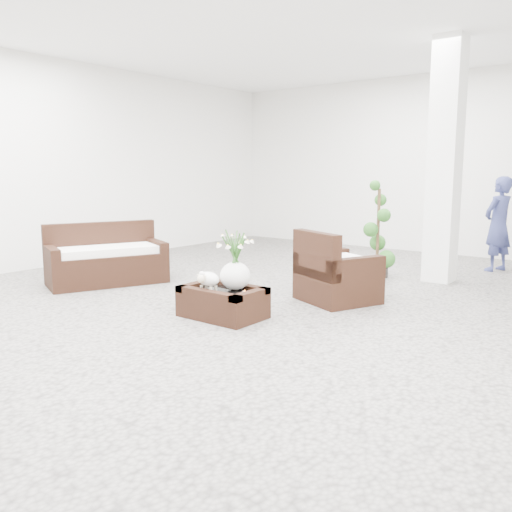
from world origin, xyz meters
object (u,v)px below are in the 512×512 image
Objects in this scene: armchair at (338,266)px; loveseat at (106,254)px; coffee_table at (223,304)px; topiary at (378,230)px.

armchair is 3.37m from loveseat.
coffee_table is 1.00× the size of armchair.
loveseat reaches higher than coffee_table.
topiary is (0.32, 3.24, 0.57)m from coffee_table.
armchair is 0.55× the size of loveseat.
loveseat is at bearing 42.72° from armchair.
armchair is at bearing -47.90° from loveseat.
armchair is at bearing 66.35° from coffee_table.
loveseat is 1.12× the size of topiary.
topiary is at bearing 84.34° from coffee_table.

